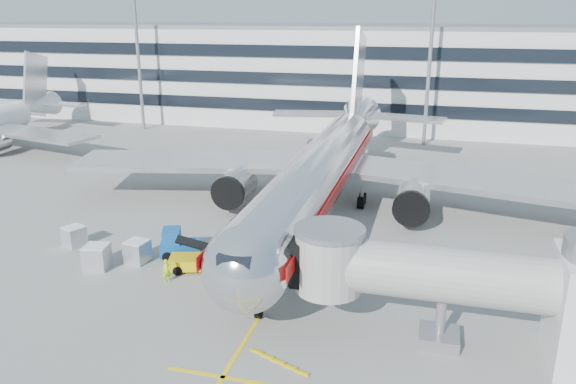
% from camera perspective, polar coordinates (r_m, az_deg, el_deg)
% --- Properties ---
extents(ground, '(180.00, 180.00, 0.00)m').
position_cam_1_polar(ground, '(41.53, 0.42, -7.22)').
color(ground, gray).
rests_on(ground, ground).
extents(lead_in_line, '(0.25, 70.00, 0.01)m').
position_cam_1_polar(lead_in_line, '(50.53, 3.26, -2.55)').
color(lead_in_line, yellow).
rests_on(lead_in_line, ground).
extents(stop_bar, '(6.00, 0.25, 0.01)m').
position_cam_1_polar(stop_bar, '(30.01, -6.64, -18.18)').
color(stop_bar, yellow).
rests_on(stop_bar, ground).
extents(main_jet, '(50.95, 48.70, 16.06)m').
position_cam_1_polar(main_jet, '(50.84, 3.74, 2.58)').
color(main_jet, silver).
rests_on(main_jet, ground).
extents(jet_bridge, '(17.80, 4.50, 7.00)m').
position_cam_1_polar(jet_bridge, '(31.69, 18.65, -8.82)').
color(jet_bridge, silver).
rests_on(jet_bridge, ground).
extents(terminal, '(150.00, 24.25, 15.60)m').
position_cam_1_polar(terminal, '(95.35, 9.37, 11.72)').
color(terminal, silver).
rests_on(terminal, ground).
extents(light_mast_west, '(2.40, 1.20, 25.45)m').
position_cam_1_polar(light_mast_west, '(90.16, -15.16, 15.53)').
color(light_mast_west, gray).
rests_on(light_mast_west, ground).
extents(light_mast_centre, '(2.40, 1.20, 25.45)m').
position_cam_1_polar(light_mast_centre, '(78.49, 14.41, 15.33)').
color(light_mast_centre, gray).
rests_on(light_mast_centre, ground).
extents(belt_loader, '(5.29, 3.06, 2.47)m').
position_cam_1_polar(belt_loader, '(40.65, -8.50, -6.92)').
color(belt_loader, '#D5B408').
rests_on(belt_loader, ground).
extents(baggage_tug, '(3.37, 2.71, 2.23)m').
position_cam_1_polar(baggage_tug, '(42.98, -11.10, -5.27)').
color(baggage_tug, '#0D4998').
rests_on(baggage_tug, ground).
extents(cargo_container_left, '(1.74, 1.74, 1.64)m').
position_cam_1_polar(cargo_container_left, '(42.86, -15.07, -5.84)').
color(cargo_container_left, '#BABDC2').
rests_on(cargo_container_left, ground).
extents(cargo_container_right, '(1.91, 1.91, 1.55)m').
position_cam_1_polar(cargo_container_right, '(47.34, -20.89, -4.20)').
color(cargo_container_right, '#BABDC2').
rests_on(cargo_container_right, ground).
extents(cargo_container_front, '(1.88, 1.88, 1.74)m').
position_cam_1_polar(cargo_container_front, '(42.65, -18.85, -6.25)').
color(cargo_container_front, '#BABDC2').
rests_on(cargo_container_front, ground).
extents(ramp_worker, '(0.72, 0.70, 1.66)m').
position_cam_1_polar(ramp_worker, '(39.29, -12.22, -7.84)').
color(ramp_worker, '#B0E718').
rests_on(ramp_worker, ground).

